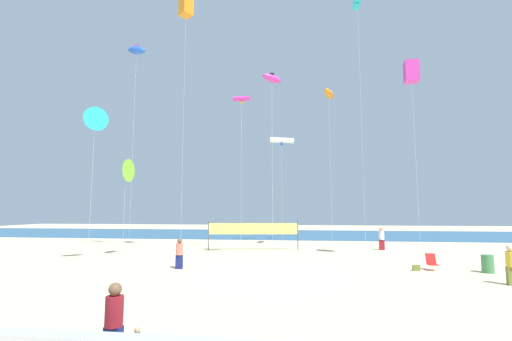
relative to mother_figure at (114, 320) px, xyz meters
name	(u,v)px	position (x,y,z in m)	size (l,w,h in m)	color
ground_plane	(269,276)	(2.41, 10.43, -0.90)	(120.00, 120.00, 0.00)	beige
ocean_band	(290,234)	(2.41, 41.28, -0.90)	(120.00, 20.00, 0.01)	#28608C
mother_figure	(114,320)	(0.00, 0.00, 0.00)	(0.39, 0.39, 1.69)	navy
beachgoer_coral_shirt	(179,252)	(-2.79, 11.98, 0.00)	(0.38, 0.38, 1.68)	navy
beachgoer_mustard_shirt	(511,264)	(13.13, 9.67, 0.03)	(0.40, 0.40, 1.74)	olive
beachgoer_white_shirt	(382,238)	(10.54, 23.11, 0.09)	(0.42, 0.42, 1.85)	maroon
folding_beach_chair	(432,262)	(11.05, 13.30, -0.44)	(0.52, 0.65, 0.89)	red
trash_barrel	(488,264)	(13.67, 12.82, -0.44)	(0.59, 0.59, 0.92)	#3F7F4C
volleyball_net	(253,230)	(0.05, 21.69, 0.73)	(7.36, 1.08, 2.40)	#4C4C51
beach_handbag	(416,268)	(10.16, 13.05, -0.75)	(0.38, 0.19, 0.30)	olive
kite_magenta_tube	(242,99)	(-0.72, 20.30, 11.39)	(1.40, 0.43, 12.56)	silver
kite_cyan_tube	(357,1)	(8.69, 19.81, 18.97)	(0.61, 2.10, 20.22)	silver
kite_lime_delta	(126,170)	(-8.40, 16.22, 5.17)	(0.57, 1.66, 6.89)	silver
kite_blue_inflatable	(137,51)	(-9.84, 19.97, 15.99)	(2.09, 1.23, 17.46)	silver
kite_cyan_delta	(95,119)	(-8.74, 12.70, 8.01)	(1.39, 1.43, 9.67)	silver
kite_orange_inflatable	(329,94)	(6.95, 27.93, 14.06)	(1.45, 2.34, 15.56)	silver
kite_magenta_box	(411,72)	(11.44, 16.33, 11.52)	(0.95, 0.95, 13.13)	silver
kite_orange_box	(186,8)	(-4.93, 18.27, 18.50)	(1.24, 1.24, 20.13)	silver
kite_white_tube	(282,141)	(2.05, 28.93, 9.59)	(2.60, 1.43, 10.80)	silver
kite_magenta_inflatable	(272,79)	(2.16, 15.66, 11.24)	(1.51, 1.20, 12.56)	silver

